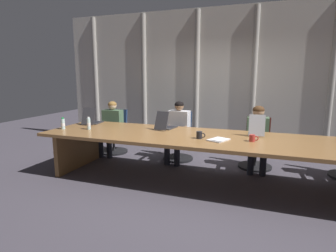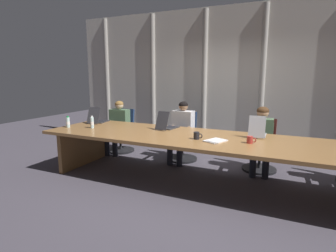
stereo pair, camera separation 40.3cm
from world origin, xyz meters
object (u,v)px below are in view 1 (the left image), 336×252
(person_center, at_px, (257,134))
(water_bottle_secondary, at_px, (63,124))
(laptop_left_end, at_px, (93,121))
(office_chair_left_end, at_px, (115,136))
(office_chair_left_mid, at_px, (179,141))
(laptop_left_mid, at_px, (166,125))
(coffee_mug_near, at_px, (200,135))
(laptop_center, at_px, (257,131))
(water_bottle_primary, at_px, (89,124))
(spiral_notepad, at_px, (218,140))
(office_chair_center, at_px, (256,149))
(person_left_end, at_px, (111,125))
(person_left_mid, at_px, (178,128))
(coffee_mug_far, at_px, (253,138))

(person_center, distance_m, water_bottle_secondary, 3.41)
(laptop_left_end, xyz_separation_m, office_chair_left_end, (0.02, 0.75, -0.47))
(laptop_left_end, height_order, office_chair_left_mid, laptop_left_end)
(laptop_left_mid, distance_m, coffee_mug_near, 0.91)
(laptop_center, relative_size, water_bottle_primary, 1.99)
(office_chair_left_end, height_order, spiral_notepad, office_chair_left_end)
(laptop_center, xyz_separation_m, water_bottle_primary, (-2.74, -0.54, 0.03))
(office_chair_center, height_order, person_center, person_center)
(person_left_end, relative_size, person_center, 0.98)
(laptop_center, xyz_separation_m, office_chair_left_mid, (-1.51, 0.71, -0.46))
(laptop_left_end, xyz_separation_m, office_chair_center, (3.00, 0.74, -0.47))
(laptop_center, xyz_separation_m, water_bottle_secondary, (-3.18, -0.67, 0.03))
(office_chair_center, distance_m, person_left_mid, 1.51)
(coffee_mug_near, xyz_separation_m, spiral_notepad, (0.28, -0.01, -0.05))
(person_left_mid, bearing_deg, laptop_left_end, -66.86)
(coffee_mug_near, bearing_deg, person_left_end, 152.94)
(coffee_mug_near, bearing_deg, water_bottle_secondary, -177.67)
(office_chair_left_end, xyz_separation_m, spiral_notepad, (2.50, -1.30, 0.41))
(spiral_notepad, bearing_deg, laptop_left_end, -168.94)
(laptop_center, height_order, office_chair_center, laptop_center)
(office_chair_left_end, height_order, water_bottle_secondary, water_bottle_secondary)
(water_bottle_secondary, bearing_deg, coffee_mug_far, 3.26)
(office_chair_center, distance_m, coffee_mug_near, 1.56)
(laptop_left_mid, distance_m, spiral_notepad, 1.16)
(laptop_left_mid, xyz_separation_m, office_chair_left_mid, (-0.00, 0.75, -0.46))
(water_bottle_primary, bearing_deg, laptop_center, 11.18)
(office_chair_center, bearing_deg, spiral_notepad, -16.44)
(person_left_mid, relative_size, spiral_notepad, 3.21)
(person_left_mid, xyz_separation_m, coffee_mug_far, (1.46, -1.05, 0.14))
(laptop_left_end, distance_m, person_center, 3.08)
(laptop_left_end, height_order, laptop_left_mid, laptop_left_mid)
(person_left_mid, distance_m, water_bottle_primary, 1.68)
(water_bottle_secondary, height_order, spiral_notepad, water_bottle_secondary)
(coffee_mug_far, bearing_deg, water_bottle_secondary, -176.74)
(person_center, bearing_deg, office_chair_left_end, -98.35)
(laptop_center, xyz_separation_m, coffee_mug_far, (-0.03, -0.49, -0.01))
(person_center, bearing_deg, person_left_end, -95.32)
(laptop_left_end, bearing_deg, office_chair_left_mid, -71.45)
(laptop_center, bearing_deg, laptop_left_end, 88.58)
(laptop_center, height_order, person_left_end, person_left_end)
(laptop_center, bearing_deg, coffee_mug_near, 124.27)
(water_bottle_primary, bearing_deg, laptop_left_mid, 22.27)
(laptop_left_mid, bearing_deg, person_left_end, 75.88)
(office_chair_left_end, xyz_separation_m, coffee_mug_near, (2.22, -1.28, 0.46))
(person_left_mid, xyz_separation_m, water_bottle_secondary, (-1.69, -1.23, 0.18))
(person_center, relative_size, water_bottle_primary, 5.28)
(water_bottle_primary, xyz_separation_m, coffee_mug_far, (2.71, 0.05, -0.05))
(person_left_end, bearing_deg, laptop_center, 76.18)
(laptop_left_mid, bearing_deg, coffee_mug_near, -118.49)
(office_chair_center, relative_size, water_bottle_secondary, 4.51)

